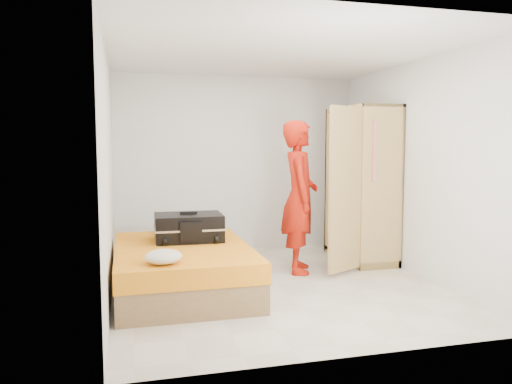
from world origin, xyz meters
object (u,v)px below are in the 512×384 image
object	(u,v)px
suitcase	(189,227)
round_cushion	(163,257)
wardrobe	(360,188)
person	(299,197)
bed	(183,268)

from	to	relation	value
suitcase	round_cushion	xyz separation A→B (m)	(-0.36, -1.06, -0.08)
wardrobe	person	world-z (taller)	wardrobe
bed	person	distance (m)	1.73
bed	suitcase	world-z (taller)	suitcase
person	suitcase	xyz separation A→B (m)	(-1.40, -0.18, -0.29)
person	suitcase	bearing A→B (deg)	112.35
bed	wardrobe	distance (m)	2.74
round_cushion	suitcase	bearing A→B (deg)	70.96
wardrobe	person	bearing A→B (deg)	-161.20
bed	suitcase	xyz separation A→B (m)	(0.11, 0.30, 0.40)
bed	wardrobe	bearing A→B (deg)	18.16
person	bed	bearing A→B (deg)	122.80
suitcase	wardrobe	bearing A→B (deg)	13.76
person	round_cushion	bearing A→B (deg)	139.99
person	round_cushion	world-z (taller)	person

